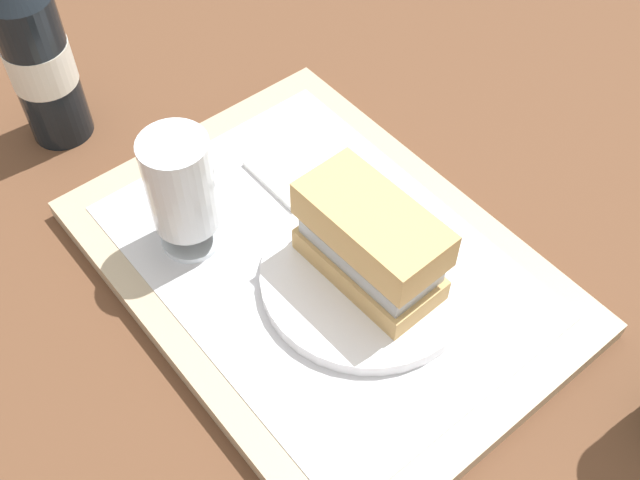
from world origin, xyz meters
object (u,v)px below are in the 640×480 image
object	(u,v)px
sandwich	(368,239)
beer_bottle	(36,52)
plate	(368,277)
beer_glass	(182,191)

from	to	relation	value
sandwich	beer_bottle	distance (m)	0.38
plate	sandwich	distance (m)	0.05
beer_bottle	beer_glass	bearing A→B (deg)	-175.85
sandwich	beer_glass	xyz separation A→B (m)	(0.13, 0.09, 0.01)
plate	sandwich	bearing A→B (deg)	1.95
plate	beer_bottle	world-z (taller)	beer_bottle
plate	beer_glass	xyz separation A→B (m)	(0.14, 0.09, 0.06)
plate	beer_glass	bearing A→B (deg)	34.49
beer_bottle	sandwich	bearing A→B (deg)	-163.05
sandwich	beer_bottle	world-z (taller)	beer_bottle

